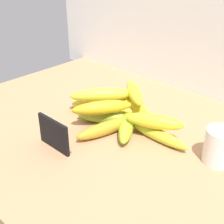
# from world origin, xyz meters

# --- Properties ---
(counter_top) EXTENTS (1.10, 0.76, 0.03)m
(counter_top) POSITION_xyz_m (0.00, 0.00, 0.01)
(counter_top) COLOR #AE7E56
(counter_top) RESTS_ON ground
(chalkboard_sign) EXTENTS (0.11, 0.02, 0.08)m
(chalkboard_sign) POSITION_xyz_m (-0.06, -0.16, 0.07)
(chalkboard_sign) COLOR black
(chalkboard_sign) RESTS_ON counter_top
(coffee_mug) EXTENTS (0.09, 0.07, 0.09)m
(coffee_mug) POSITION_xyz_m (0.28, 0.07, 0.07)
(coffee_mug) COLOR white
(coffee_mug) RESTS_ON counter_top
(banana_0) EXTENTS (0.20, 0.04, 0.03)m
(banana_0) POSITION_xyz_m (0.11, 0.05, 0.05)
(banana_0) COLOR gold
(banana_0) RESTS_ON counter_top
(banana_1) EXTENTS (0.15, 0.12, 0.04)m
(banana_1) POSITION_xyz_m (-0.06, 0.01, 0.05)
(banana_1) COLOR #92B72E
(banana_1) RESTS_ON counter_top
(banana_2) EXTENTS (0.18, 0.08, 0.04)m
(banana_2) POSITION_xyz_m (-0.05, 0.13, 0.05)
(banana_2) COLOR yellow
(banana_2) RESTS_ON counter_top
(banana_3) EXTENTS (0.19, 0.16, 0.03)m
(banana_3) POSITION_xyz_m (-0.12, 0.08, 0.05)
(banana_3) COLOR #96B435
(banana_3) RESTS_ON counter_top
(banana_4) EXTENTS (0.20, 0.13, 0.03)m
(banana_4) POSITION_xyz_m (-0.10, 0.06, 0.05)
(banana_4) COLOR yellow
(banana_4) RESTS_ON counter_top
(banana_5) EXTENTS (0.13, 0.16, 0.04)m
(banana_5) POSITION_xyz_m (0.03, 0.02, 0.05)
(banana_5) COLOR #97B929
(banana_5) RESTS_ON counter_top
(banana_6) EXTENTS (0.08, 0.19, 0.04)m
(banana_6) POSITION_xyz_m (-0.01, -0.02, 0.05)
(banana_6) COLOR #B68C21
(banana_6) RESTS_ON counter_top
(banana_7) EXTENTS (0.16, 0.18, 0.04)m
(banana_7) POSITION_xyz_m (-0.11, 0.07, 0.09)
(banana_7) COLOR gold
(banana_7) RESTS_ON banana_4
(banana_8) EXTENTS (0.13, 0.16, 0.04)m
(banana_8) POSITION_xyz_m (-0.05, 0.00, 0.09)
(banana_8) COLOR gold
(banana_8) RESTS_ON banana_1
(banana_9) EXTENTS (0.15, 0.13, 0.04)m
(banana_9) POSITION_xyz_m (-0.04, 0.13, 0.09)
(banana_9) COLOR yellow
(banana_9) RESTS_ON banana_2
(banana_10) EXTENTS (0.16, 0.10, 0.04)m
(banana_10) POSITION_xyz_m (0.10, 0.05, 0.08)
(banana_10) COLOR yellow
(banana_10) RESTS_ON banana_0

